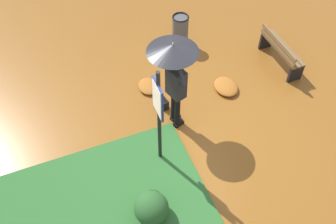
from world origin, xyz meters
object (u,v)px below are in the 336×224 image
object	(u,v)px
handbag	(163,102)
trash_bin	(180,30)
info_sign_post	(158,109)
park_bench	(281,51)
person_with_umbrella	(174,66)

from	to	relation	value
handbag	trash_bin	xyz separation A→B (m)	(1.84, -1.19, 0.29)
info_sign_post	park_bench	size ratio (longest dim) A/B	1.64
person_with_umbrella	trash_bin	size ratio (longest dim) A/B	2.45
person_with_umbrella	trash_bin	xyz separation A→B (m)	(2.28, -1.12, -1.13)
park_bench	person_with_umbrella	bearing A→B (deg)	102.99
info_sign_post	park_bench	bearing A→B (deg)	-67.75
park_bench	trash_bin	xyz separation A→B (m)	(1.58, 1.91, 0.02)
person_with_umbrella	trash_bin	world-z (taller)	person_with_umbrella
park_bench	trash_bin	size ratio (longest dim) A/B	1.68
person_with_umbrella	handbag	distance (m)	1.49
info_sign_post	trash_bin	world-z (taller)	info_sign_post
person_with_umbrella	info_sign_post	distance (m)	1.01
handbag	trash_bin	world-z (taller)	trash_bin
info_sign_post	handbag	world-z (taller)	info_sign_post
park_bench	trash_bin	distance (m)	2.48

